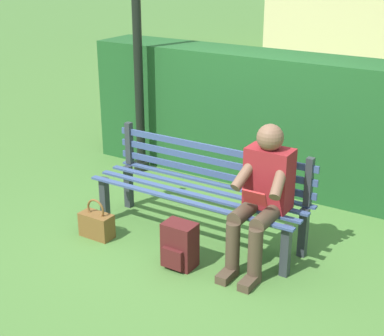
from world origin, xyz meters
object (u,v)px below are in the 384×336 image
backpack (180,245)px  handbag (97,224)px  park_bench (203,187)px  person_seated (262,193)px

backpack → handbag: backpack is taller
park_bench → person_seated: 0.72m
backpack → handbag: 0.93m
park_bench → handbag: 1.04m
backpack → handbag: size_ratio=1.04×
park_bench → backpack: park_bench is taller
park_bench → backpack: 0.67m
backpack → handbag: (0.93, -0.03, -0.07)m
park_bench → backpack: size_ratio=5.23×
park_bench → handbag: park_bench is taller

